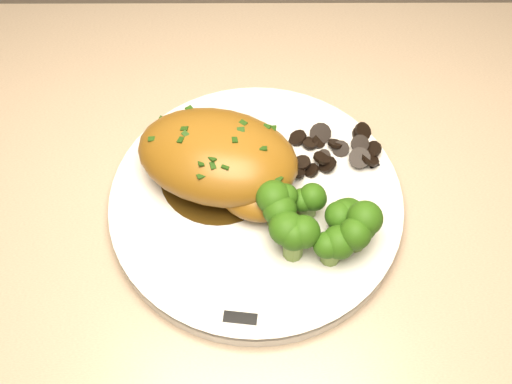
{
  "coord_description": "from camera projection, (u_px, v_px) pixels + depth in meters",
  "views": [
    {
      "loc": [
        0.22,
        1.42,
        1.38
      ],
      "look_at": [
        0.22,
        1.71,
        0.93
      ],
      "focal_mm": 45.0,
      "sensor_mm": 36.0,
      "label": 1
    }
  ],
  "objects": [
    {
      "name": "plate",
      "position": [
        256.0,
        203.0,
        0.56
      ],
      "size": [
        0.31,
        0.31,
        0.02
      ],
      "primitive_type": "cylinder",
      "rotation": [
        0.0,
        0.0,
        -0.29
      ],
      "color": "silver",
      "rests_on": "counter"
    },
    {
      "name": "rim_accent_0",
      "position": [
        368.0,
        156.0,
        0.57
      ],
      "size": [
        0.02,
        0.03,
        0.0
      ],
      "primitive_type": "cube",
      "rotation": [
        0.0,
        0.0,
        1.98
      ],
      "color": "black",
      "rests_on": "plate"
    },
    {
      "name": "rim_accent_1",
      "position": [
        159.0,
        138.0,
        0.59
      ],
      "size": [
        0.02,
        0.03,
        0.0
      ],
      "primitive_type": "cube",
      "rotation": [
        0.0,
        0.0,
        4.08
      ],
      "color": "black",
      "rests_on": "plate"
    },
    {
      "name": "rim_accent_2",
      "position": [
        240.0,
        318.0,
        0.49
      ],
      "size": [
        0.03,
        0.01,
        0.0
      ],
      "primitive_type": "cube",
      "rotation": [
        0.0,
        0.0,
        6.17
      ],
      "color": "black",
      "rests_on": "plate"
    },
    {
      "name": "gravy_pool",
      "position": [
        219.0,
        175.0,
        0.56
      ],
      "size": [
        0.1,
        0.1,
        0.0
      ],
      "primitive_type": "cylinder",
      "color": "#322109",
      "rests_on": "plate"
    },
    {
      "name": "chicken_breast",
      "position": [
        222.0,
        161.0,
        0.54
      ],
      "size": [
        0.16,
        0.13,
        0.05
      ],
      "rotation": [
        0.0,
        0.0,
        -0.26
      ],
      "color": "brown",
      "rests_on": "plate"
    },
    {
      "name": "mushroom_pile",
      "position": [
        334.0,
        155.0,
        0.57
      ],
      "size": [
        0.07,
        0.05,
        0.02
      ],
      "color": "black",
      "rests_on": "plate"
    },
    {
      "name": "broccoli_florets",
      "position": [
        318.0,
        223.0,
        0.51
      ],
      "size": [
        0.09,
        0.07,
        0.04
      ],
      "rotation": [
        0.0,
        0.0,
        -0.08
      ],
      "color": "olive",
      "rests_on": "plate"
    }
  ]
}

